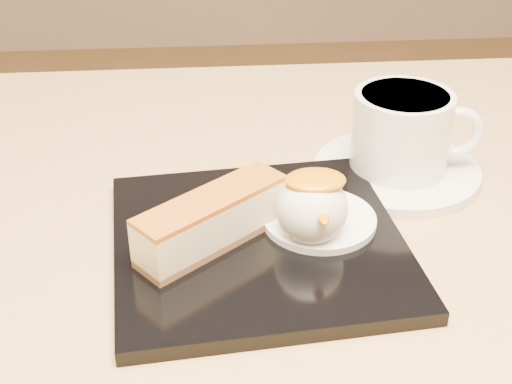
{
  "coord_description": "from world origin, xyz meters",
  "views": [
    {
      "loc": [
        -0.02,
        -0.44,
        1.05
      ],
      "look_at": [
        0.02,
        0.03,
        0.76
      ],
      "focal_mm": 50.0,
      "sensor_mm": 36.0,
      "label": 1
    }
  ],
  "objects": [
    {
      "name": "saucer",
      "position": [
        0.15,
        0.12,
        0.72
      ],
      "size": [
        0.15,
        0.15,
        0.01
      ],
      "primitive_type": "cylinder",
      "color": "white",
      "rests_on": "table"
    },
    {
      "name": "dessert_plate",
      "position": [
        0.02,
        0.01,
        0.73
      ],
      "size": [
        0.24,
        0.24,
        0.01
      ],
      "primitive_type": "cube",
      "rotation": [
        0.0,
        0.0,
        0.09
      ],
      "color": "black",
      "rests_on": "table"
    },
    {
      "name": "coffee_cup",
      "position": [
        0.15,
        0.12,
        0.77
      ],
      "size": [
        0.12,
        0.09,
        0.07
      ],
      "rotation": [
        0.0,
        0.0,
        -0.15
      ],
      "color": "white",
      "rests_on": "saucer"
    },
    {
      "name": "cheesecake",
      "position": [
        -0.02,
        0.01,
        0.75
      ],
      "size": [
        0.12,
        0.11,
        0.04
      ],
      "rotation": [
        0.0,
        0.0,
        0.68
      ],
      "color": "brown",
      "rests_on": "dessert_plate"
    },
    {
      "name": "mango_sauce",
      "position": [
        0.06,
        0.01,
        0.78
      ],
      "size": [
        0.05,
        0.03,
        0.01
      ],
      "primitive_type": "ellipsoid",
      "color": "orange",
      "rests_on": "ice_cream_scoop"
    },
    {
      "name": "ice_cream_scoop",
      "position": [
        0.06,
        0.01,
        0.76
      ],
      "size": [
        0.05,
        0.05,
        0.05
      ],
      "primitive_type": "sphere",
      "color": "white",
      "rests_on": "cream_smear"
    },
    {
      "name": "mint_sprig",
      "position": [
        0.04,
        0.05,
        0.74
      ],
      "size": [
        0.04,
        0.03,
        0.0
      ],
      "color": "#2A812A",
      "rests_on": "cream_smear"
    },
    {
      "name": "cream_smear",
      "position": [
        0.07,
        0.03,
        0.73
      ],
      "size": [
        0.09,
        0.09,
        0.01
      ],
      "primitive_type": "cylinder",
      "color": "white",
      "rests_on": "dessert_plate"
    }
  ]
}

